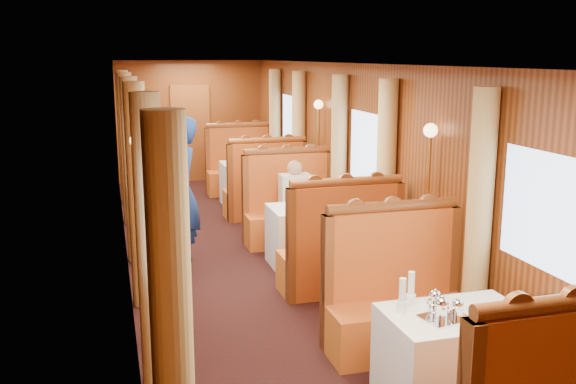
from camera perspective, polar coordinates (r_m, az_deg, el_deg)
name	(u,v)px	position (r m, az deg, el deg)	size (l,w,h in m)	color
floor	(254,269)	(8.02, -3.03, -6.88)	(3.00, 12.00, 0.01)	black
ceiling	(252,64)	(7.59, -3.24, 11.28)	(3.00, 12.00, 0.01)	silver
wall_far	(190,121)	(13.57, -8.67, 6.22)	(3.00, 2.50, 0.01)	brown
wall_left	(124,176)	(7.53, -14.35, 1.35)	(12.00, 2.50, 0.01)	brown
wall_right	(369,165)	(8.15, 7.22, 2.43)	(12.00, 2.50, 0.01)	brown
doorway_far	(191,134)	(13.57, -8.62, 5.16)	(0.80, 0.04, 2.00)	brown
table_near	(455,360)	(5.09, 14.59, -14.29)	(1.05, 0.72, 0.75)	white
banquette_near_aft	(397,304)	(5.89, 9.63, -9.83)	(1.30, 0.55, 1.34)	#AC2F13
table_mid	(312,236)	(8.09, 2.14, -3.91)	(1.05, 0.72, 0.75)	white
banquette_mid_fwd	(340,256)	(7.16, 4.62, -5.67)	(1.30, 0.55, 1.34)	#AC2F13
banquette_mid_aft	(290,213)	(9.02, 0.18, -1.90)	(1.30, 0.55, 1.34)	#AC2F13
table_far	(252,183)	(11.38, -3.22, 0.77)	(1.05, 0.72, 0.75)	white
banquette_far_fwd	(265,192)	(10.41, -2.02, -0.02)	(1.30, 0.55, 1.34)	#AC2F13
banquette_far_aft	(241,171)	(12.35, -4.24, 1.88)	(1.30, 0.55, 1.34)	#AC2F13
tea_tray	(445,318)	(4.82, 13.80, -10.81)	(0.34, 0.26, 0.01)	silver
teapot_left	(441,312)	(4.76, 13.47, -10.29)	(0.17, 0.12, 0.14)	silver
teapot_right	(457,311)	(4.82, 14.81, -10.22)	(0.14, 0.10, 0.11)	silver
teapot_back	(435,303)	(4.93, 12.90, -9.55)	(0.15, 0.11, 0.12)	silver
fruit_plate	(505,314)	(4.97, 18.72, -10.23)	(0.23, 0.23, 0.05)	white
cup_inboard	(402,299)	(4.82, 10.11, -9.34)	(0.08, 0.08, 0.26)	white
cup_outboard	(411,292)	(4.97, 10.87, -8.72)	(0.08, 0.08, 0.26)	white
rose_vase_mid	(314,193)	(7.97, 2.37, -0.06)	(0.06, 0.06, 0.36)	silver
rose_vase_far	(252,153)	(11.27, -3.25, 3.51)	(0.06, 0.06, 0.36)	silver
window_left_near	(141,245)	(4.08, -12.95, -4.65)	(1.20, 0.90, 0.01)	#8EADD6
curtain_left_near_a	(172,337)	(3.45, -10.26, -12.58)	(0.22, 0.22, 2.35)	tan
curtain_left_near_b	(152,250)	(4.91, -12.03, -5.11)	(0.22, 0.22, 2.35)	tan
window_right_near	(551,214)	(5.13, 22.36, -1.83)	(1.20, 0.90, 0.01)	#8EADD6
curtain_right_near_b	(479,225)	(5.75, 16.59, -2.81)	(0.22, 0.22, 2.35)	tan
window_left_mid	(125,159)	(7.50, -14.31, 2.86)	(1.20, 0.90, 0.01)	#8EADD6
curtain_left_mid_a	(139,196)	(6.78, -13.13, -0.39)	(0.22, 0.22, 2.35)	tan
curtain_left_mid_b	(133,171)	(8.31, -13.64, 1.85)	(0.22, 0.22, 2.35)	tan
window_right_mid	(368,149)	(8.12, 7.16, 3.82)	(1.20, 0.90, 0.01)	#8EADD6
curtain_right_mid_a	(386,182)	(7.42, 8.67, 0.84)	(0.22, 0.22, 2.35)	tan
curtain_right_mid_b	(339,161)	(8.84, 4.54, 2.75)	(0.22, 0.22, 2.35)	tan
window_left_far	(119,127)	(10.97, -14.82, 5.64)	(1.20, 0.90, 0.01)	#8EADD6
curtain_left_far_a	(128,149)	(10.23, -14.07, 3.69)	(0.22, 0.22, 2.35)	tan
curtain_left_far_b	(125,137)	(11.78, -14.31, 4.74)	(0.22, 0.22, 2.35)	tan
window_right_far	(292,122)	(11.40, 0.34, 6.27)	(1.20, 0.90, 0.01)	#8EADD6
curtain_right_far_a	(299,143)	(10.66, 0.95, 4.38)	(0.22, 0.22, 2.35)	tan
curtain_right_far_b	(275,132)	(12.15, -1.15, 5.33)	(0.22, 0.22, 2.35)	tan
sconce_left_fore	(141,196)	(5.79, -12.96, -0.37)	(0.14, 0.14, 1.95)	#BF8C3F
sconce_right_fore	(428,180)	(6.53, 12.36, 1.05)	(0.14, 0.14, 1.95)	#BF8C3F
sconce_left_aft	(128,144)	(9.24, -14.07, 4.14)	(0.14, 0.14, 1.95)	#BF8C3F
sconce_right_aft	(318,137)	(9.72, 2.70, 4.87)	(0.14, 0.14, 1.95)	#BF8C3F
steward	(181,193)	(7.98, -9.48, -0.11)	(0.68, 0.45, 1.88)	navy
passenger	(295,195)	(8.70, 0.65, -0.27)	(0.40, 0.44, 0.76)	beige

